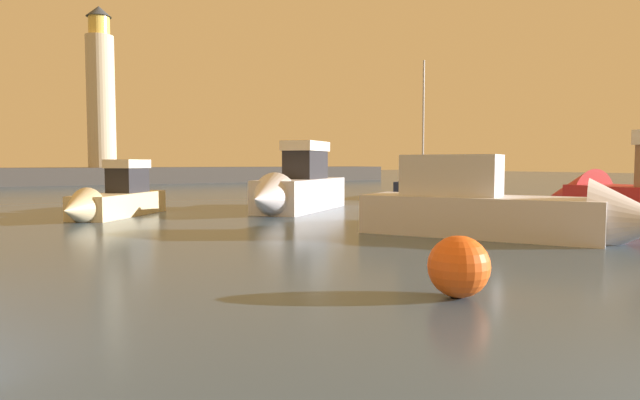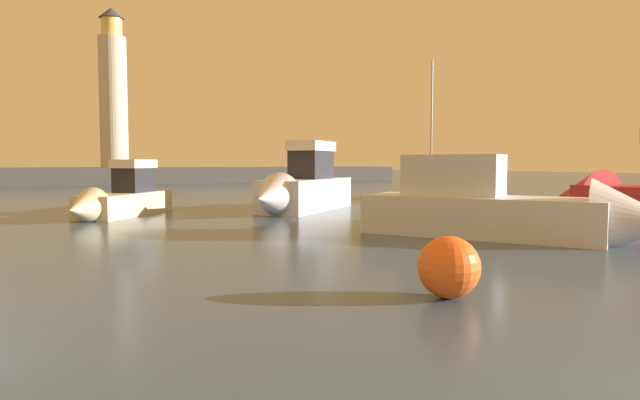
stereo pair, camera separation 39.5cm
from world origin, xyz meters
name	(u,v)px [view 1 (the left image)]	position (x,y,z in m)	size (l,w,h in m)	color
ground_plane	(129,203)	(0.00, 29.77, 0.00)	(220.00, 220.00, 0.00)	#384C60
breakwater	(70,176)	(0.00, 59.54, 0.85)	(72.02, 6.72, 1.70)	#423F3D
lighthouse	(101,92)	(3.11, 59.54, 9.43)	(2.77, 2.77, 16.31)	beige
motorboat_0	(517,211)	(7.00, 9.76, 0.79)	(6.34, 8.39, 2.89)	silver
motorboat_1	(631,194)	(15.36, 11.42, 0.98)	(3.30, 8.59, 3.91)	#B21E1E
motorboat_3	(295,188)	(5.47, 20.84, 1.03)	(7.47, 6.73, 3.39)	silver
motorboat_4	(112,199)	(-2.13, 22.09, 0.72)	(5.19, 5.83, 2.55)	beige
sailboat_moored	(425,188)	(17.44, 25.96, 0.56)	(6.65, 5.27, 8.48)	#1E284C
mooring_buoy	(459,267)	(0.41, 5.28, 0.50)	(1.01, 1.01, 1.01)	#EA5919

